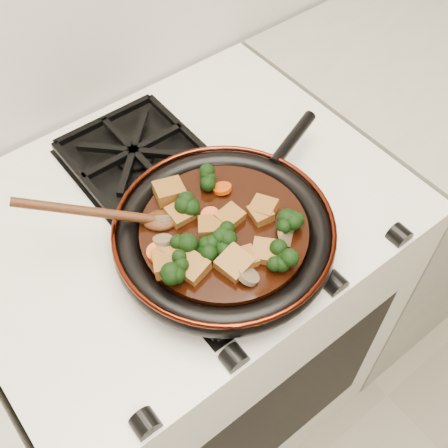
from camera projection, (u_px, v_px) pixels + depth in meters
stove at (191, 325)px, 1.33m from camera, size 0.76×0.60×0.90m
burner_grate_front at (228, 255)px, 0.89m from camera, size 0.23×0.23×0.03m
burner_grate_back at (134, 154)px, 1.03m from camera, size 0.23×0.23×0.03m
skillet at (225, 233)px, 0.88m from camera, size 0.46×0.35×0.05m
braising_sauce at (224, 232)px, 0.88m from camera, size 0.26×0.26×0.02m
tofu_cube_0 at (169, 191)px, 0.90m from camera, size 0.06×0.06×0.03m
tofu_cube_1 at (264, 208)px, 0.88m from camera, size 0.05×0.05×0.03m
tofu_cube_2 at (261, 214)px, 0.88m from camera, size 0.04×0.04×0.02m
tofu_cube_3 at (210, 227)px, 0.86m from camera, size 0.05×0.05×0.02m
tofu_cube_4 at (230, 218)px, 0.87m from camera, size 0.04×0.04×0.02m
tofu_cube_5 at (234, 264)px, 0.82m from camera, size 0.05×0.05×0.03m
tofu_cube_6 at (167, 263)px, 0.82m from camera, size 0.06×0.06×0.03m
tofu_cube_7 at (180, 214)px, 0.88m from camera, size 0.04×0.04×0.03m
tofu_cube_8 at (191, 267)px, 0.82m from camera, size 0.05×0.05×0.03m
tofu_cube_9 at (243, 259)px, 0.83m from camera, size 0.05×0.04×0.03m
tofu_cube_10 at (265, 252)px, 0.83m from camera, size 0.06×0.05×0.03m
broccoli_floret_0 at (176, 270)px, 0.81m from camera, size 0.08×0.07×0.08m
broccoli_floret_1 at (207, 182)px, 0.91m from camera, size 0.06×0.06×0.06m
broccoli_floret_2 at (184, 245)px, 0.84m from camera, size 0.08×0.07×0.07m
broccoli_floret_3 at (291, 227)px, 0.86m from camera, size 0.09×0.09×0.07m
broccoli_floret_4 at (278, 260)px, 0.82m from camera, size 0.09×0.08×0.08m
broccoli_floret_5 at (224, 238)px, 0.84m from camera, size 0.07×0.06×0.06m
broccoli_floret_6 at (182, 209)px, 0.88m from camera, size 0.07×0.06×0.06m
broccoli_floret_7 at (213, 250)px, 0.84m from camera, size 0.09×0.08×0.06m
carrot_coin_0 at (157, 252)px, 0.84m from camera, size 0.03×0.03×0.02m
carrot_coin_1 at (288, 218)px, 0.88m from camera, size 0.03×0.03×0.02m
carrot_coin_2 at (159, 256)px, 0.83m from camera, size 0.03×0.03×0.02m
carrot_coin_3 at (210, 216)px, 0.88m from camera, size 0.03×0.03×0.02m
carrot_coin_4 at (222, 188)px, 0.91m from camera, size 0.03×0.03×0.02m
mushroom_slice_0 at (167, 251)px, 0.84m from camera, size 0.04×0.04×0.02m
mushroom_slice_1 at (286, 235)px, 0.85m from camera, size 0.05×0.04×0.04m
mushroom_slice_2 at (163, 240)px, 0.85m from camera, size 0.04×0.04×0.02m
mushroom_slice_3 at (163, 217)px, 0.88m from camera, size 0.05×0.05×0.03m
mushroom_slice_4 at (248, 276)px, 0.81m from camera, size 0.04×0.04×0.02m
wooden_spoon at (121, 216)px, 0.86m from camera, size 0.13×0.10×0.22m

